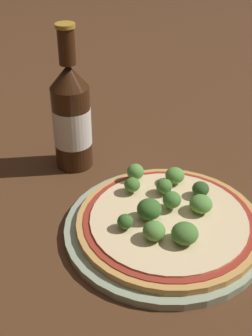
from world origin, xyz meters
TOP-DOWN VIEW (x-y plane):
  - ground_plane at (0.00, 0.00)m, footprint 3.00×3.00m
  - plate at (0.00, 0.00)m, footprint 0.29×0.29m
  - pizza at (0.01, 0.00)m, footprint 0.26×0.26m
  - broccoli_floret_0 at (-0.02, -0.00)m, footprint 0.03×0.03m
  - broccoli_floret_1 at (0.05, 0.01)m, footprint 0.03×0.03m
  - broccoli_floret_2 at (-0.02, -0.04)m, footprint 0.03×0.03m
  - broccoli_floret_3 at (-0.03, 0.10)m, footprint 0.03×0.03m
  - broccoli_floret_4 at (0.01, 0.02)m, footprint 0.03×0.03m
  - broccoli_floret_5 at (0.01, 0.06)m, footprint 0.02×0.02m
  - broccoli_floret_6 at (0.03, 0.08)m, footprint 0.03×0.03m
  - broccoli_floret_7 at (-0.04, 0.06)m, footprint 0.02×0.02m
  - broccoli_floret_8 at (0.02, -0.05)m, footprint 0.04×0.04m
  - broccoli_floret_9 at (0.06, 0.05)m, footprint 0.03×0.03m
  - broccoli_floret_10 at (-0.06, -0.02)m, footprint 0.02×0.02m
  - beer_bottle at (-0.13, 0.19)m, footprint 0.06×0.06m

SIDE VIEW (x-z plane):
  - ground_plane at x=0.00m, z-range 0.00..0.00m
  - plate at x=0.00m, z-range 0.00..0.01m
  - pizza at x=0.01m, z-range 0.01..0.03m
  - broccoli_floret_10 at x=-0.06m, z-range 0.03..0.05m
  - broccoli_floret_9 at x=0.06m, z-range 0.03..0.05m
  - broccoli_floret_5 at x=0.01m, z-range 0.03..0.05m
  - broccoli_floret_1 at x=0.05m, z-range 0.03..0.05m
  - broccoli_floret_2 at x=-0.02m, z-range 0.03..0.05m
  - broccoli_floret_7 at x=-0.04m, z-range 0.03..0.05m
  - broccoli_floret_3 at x=-0.03m, z-range 0.03..0.05m
  - broccoli_floret_6 at x=0.03m, z-range 0.03..0.05m
  - broccoli_floret_8 at x=0.02m, z-range 0.03..0.05m
  - broccoli_floret_4 at x=0.01m, z-range 0.03..0.06m
  - broccoli_floret_0 at x=-0.02m, z-range 0.03..0.06m
  - beer_bottle at x=-0.13m, z-range -0.03..0.22m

